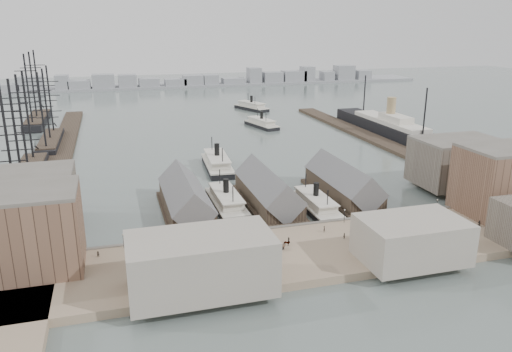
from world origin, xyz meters
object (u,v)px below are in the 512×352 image
object	(u,v)px
tram	(417,221)
horse_cart_left	(171,251)
ocean_steamer	(390,127)
ferry_docked_west	(226,201)
horse_cart_center	(284,244)
horse_cart_right	(401,236)

from	to	relation	value
tram	horse_cart_left	world-z (taller)	tram
ocean_steamer	tram	distance (m)	129.92
ferry_docked_west	tram	distance (m)	57.11
ferry_docked_west	ocean_steamer	distance (m)	131.99
horse_cart_left	horse_cart_center	size ratio (longest dim) A/B	1.00
horse_cart_center	horse_cart_right	world-z (taller)	horse_cart_right
horse_cart_left	horse_cart_center	bearing A→B (deg)	-93.10
tram	horse_cart_center	xyz separation A→B (m)	(-38.46, -0.98, -1.31)
ocean_steamer	tram	xyz separation A→B (m)	(-60.08, -115.19, -0.12)
ferry_docked_west	ocean_steamer	bearing A→B (deg)	37.29
horse_cart_right	ferry_docked_west	bearing A→B (deg)	32.01
horse_cart_left	horse_cart_right	world-z (taller)	horse_cart_right
ferry_docked_west	horse_cart_left	xyz separation A→B (m)	(-21.05, -32.23, 0.42)
ferry_docked_west	horse_cart_right	xyz separation A→B (m)	(37.03, -40.33, 0.50)
horse_cart_right	horse_cart_center	bearing A→B (deg)	71.78
ferry_docked_west	ocean_steamer	size ratio (longest dim) A/B	0.29
horse_cart_center	horse_cart_left	bearing A→B (deg)	111.77
ferry_docked_west	ocean_steamer	world-z (taller)	ocean_steamer
ocean_steamer	horse_cart_right	bearing A→B (deg)	-119.47
tram	horse_cart_left	distance (m)	66.05
ferry_docked_west	horse_cart_left	distance (m)	38.49
ocean_steamer	tram	size ratio (longest dim) A/B	8.39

